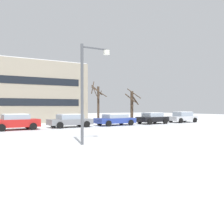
{
  "coord_description": "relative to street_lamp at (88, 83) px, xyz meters",
  "views": [
    {
      "loc": [
        -2.11,
        -15.37,
        2.08
      ],
      "look_at": [
        10.33,
        5.49,
        1.59
      ],
      "focal_mm": 41.53,
      "sensor_mm": 36.0,
      "label": 1
    }
  ],
  "objects": [
    {
      "name": "building_far_right",
      "position": [
        2.28,
        23.24,
        0.62
      ],
      "size": [
        13.75,
        8.14,
        8.02
      ],
      "color": "#9E937F",
      "rests_on": "ground"
    },
    {
      "name": "parked_car_gray",
      "position": [
        3.57,
        11.63,
        -2.69
      ],
      "size": [
        4.45,
        2.15,
        1.35
      ],
      "color": "slate",
      "rests_on": "ground"
    },
    {
      "name": "tree_far_right",
      "position": [
        8.32,
        14.64,
        -0.77
      ],
      "size": [
        1.77,
        2.28,
        5.21
      ],
      "color": "#423326",
      "rests_on": "ground"
    },
    {
      "name": "parked_car_red",
      "position": [
        -1.74,
        11.37,
        -2.64
      ],
      "size": [
        4.11,
        2.24,
        1.45
      ],
      "color": "red",
      "rests_on": "ground"
    },
    {
      "name": "parked_car_blue",
      "position": [
        8.88,
        11.55,
        -2.71
      ],
      "size": [
        4.57,
        2.23,
        1.29
      ],
      "color": "#283D93",
      "rests_on": "ground"
    },
    {
      "name": "street_lamp",
      "position": [
        0.0,
        0.0,
        0.0
      ],
      "size": [
        1.8,
        0.36,
        5.51
      ],
      "color": "#4C4F54",
      "rests_on": "ground"
    },
    {
      "name": "parked_car_silver",
      "position": [
        19.5,
        11.68,
        -2.66
      ],
      "size": [
        4.17,
        2.08,
        1.44
      ],
      "color": "silver",
      "rests_on": "ground"
    },
    {
      "name": "parked_car_black",
      "position": [
        14.19,
        11.53,
        -2.67
      ],
      "size": [
        3.86,
        2.22,
        1.39
      ],
      "color": "black",
      "rests_on": "ground"
    },
    {
      "name": "ground_plane",
      "position": [
        -4.06,
        2.38,
        -3.39
      ],
      "size": [
        120.0,
        120.0,
        0.0
      ],
      "primitive_type": "plane",
      "color": "white"
    },
    {
      "name": "tree_far_mid",
      "position": [
        13.32,
        14.59,
        -1.15
      ],
      "size": [
        1.97,
        1.44,
        4.39
      ],
      "color": "#423326",
      "rests_on": "ground"
    }
  ]
}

